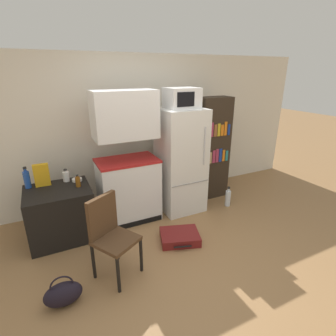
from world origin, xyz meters
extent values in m
plane|color=olive|center=(0.00, 0.00, 0.00)|extent=(24.00, 24.00, 0.00)
cube|color=silver|center=(0.20, 2.00, 1.20)|extent=(6.40, 0.10, 2.40)
cube|color=black|center=(-1.26, 1.25, 0.35)|extent=(0.81, 0.69, 0.71)
cube|color=white|center=(-0.28, 1.33, 0.46)|extent=(0.85, 0.55, 0.92)
cube|color=#B21E1E|center=(-0.28, 1.33, 0.93)|extent=(0.87, 0.56, 0.03)
cube|color=white|center=(-0.28, 1.33, 1.59)|extent=(0.85, 0.47, 0.64)
cube|color=black|center=(-0.28, 1.05, 0.04)|extent=(0.82, 0.01, 0.08)
cube|color=silver|center=(0.57, 1.28, 0.81)|extent=(0.66, 0.64, 1.63)
cube|color=gray|center=(0.57, 0.96, 0.55)|extent=(0.63, 0.01, 0.01)
cylinder|color=silver|center=(0.79, 0.95, 1.11)|extent=(0.02, 0.02, 0.57)
cube|color=silver|center=(0.57, 1.28, 1.77)|extent=(0.46, 0.38, 0.29)
cube|color=black|center=(0.53, 1.08, 1.77)|extent=(0.27, 0.01, 0.20)
cube|color=#2D2319|center=(1.28, 1.45, 0.87)|extent=(0.56, 0.31, 1.75)
cube|color=slate|center=(1.08, 1.29, 0.79)|extent=(0.05, 0.01, 0.22)
cube|color=tan|center=(1.15, 1.29, 0.77)|extent=(0.05, 0.01, 0.19)
cube|color=#A33351|center=(1.21, 1.29, 0.79)|extent=(0.06, 0.01, 0.22)
cube|color=#A33351|center=(1.28, 1.29, 0.80)|extent=(0.05, 0.01, 0.23)
cube|color=#193899|center=(1.35, 1.29, 0.79)|extent=(0.05, 0.01, 0.23)
cube|color=orange|center=(1.41, 1.29, 0.78)|extent=(0.05, 0.01, 0.20)
cube|color=teal|center=(1.48, 1.29, 0.77)|extent=(0.05, 0.01, 0.18)
cube|color=black|center=(1.08, 1.29, 1.23)|extent=(0.04, 0.01, 0.20)
cube|color=#A33351|center=(1.15, 1.29, 1.25)|extent=(0.04, 0.01, 0.23)
cube|color=brown|center=(1.21, 1.29, 1.23)|extent=(0.05, 0.01, 0.20)
cube|color=gold|center=(1.28, 1.29, 1.24)|extent=(0.05, 0.01, 0.21)
cube|color=orange|center=(1.35, 1.29, 1.22)|extent=(0.06, 0.01, 0.18)
cube|color=orange|center=(1.41, 1.29, 1.25)|extent=(0.05, 0.01, 0.23)
cube|color=#193899|center=(1.48, 1.29, 1.22)|extent=(0.04, 0.01, 0.18)
cylinder|color=#1E47A3|center=(-1.58, 1.48, 0.82)|extent=(0.08, 0.08, 0.22)
cylinder|color=#1E47A3|center=(-1.58, 1.48, 0.95)|extent=(0.04, 0.04, 0.04)
cylinder|color=black|center=(-1.58, 1.48, 0.98)|extent=(0.04, 0.04, 0.02)
cylinder|color=white|center=(-1.11, 1.49, 0.77)|extent=(0.09, 0.09, 0.14)
cylinder|color=white|center=(-1.11, 1.49, 0.85)|extent=(0.04, 0.04, 0.02)
cylinder|color=black|center=(-1.11, 1.49, 0.87)|extent=(0.05, 0.05, 0.01)
cylinder|color=brown|center=(-0.99, 1.23, 0.77)|extent=(0.06, 0.06, 0.13)
cylinder|color=brown|center=(-0.99, 1.23, 0.85)|extent=(0.03, 0.03, 0.02)
cylinder|color=black|center=(-0.99, 1.23, 0.86)|extent=(0.03, 0.03, 0.01)
cylinder|color=silver|center=(-0.98, 1.43, 0.72)|extent=(0.13, 0.13, 0.04)
cube|color=gold|center=(-1.40, 1.46, 0.86)|extent=(0.19, 0.07, 0.30)
cylinder|color=black|center=(-0.85, -0.03, 0.21)|extent=(0.04, 0.04, 0.42)
cylinder|color=black|center=(-0.53, 0.16, 0.21)|extent=(0.04, 0.04, 0.42)
cylinder|color=black|center=(-1.03, 0.28, 0.21)|extent=(0.04, 0.04, 0.42)
cylinder|color=black|center=(-0.72, 0.47, 0.21)|extent=(0.04, 0.04, 0.42)
cube|color=#4C331E|center=(-0.78, 0.22, 0.44)|extent=(0.55, 0.55, 0.04)
cube|color=#4C331E|center=(-0.87, 0.37, 0.69)|extent=(0.35, 0.24, 0.46)
cube|color=maroon|center=(0.13, 0.46, 0.06)|extent=(0.60, 0.53, 0.12)
cylinder|color=black|center=(0.06, 0.26, 0.06)|extent=(0.22, 0.09, 0.02)
ellipsoid|color=black|center=(-1.37, 0.06, 0.12)|extent=(0.36, 0.20, 0.24)
torus|color=black|center=(-1.37, 0.06, 0.23)|extent=(0.21, 0.02, 0.21)
cylinder|color=silver|center=(1.32, 0.97, 0.13)|extent=(0.09, 0.09, 0.27)
cylinder|color=silver|center=(1.32, 0.97, 0.29)|extent=(0.04, 0.04, 0.05)
cylinder|color=black|center=(1.32, 0.97, 0.33)|extent=(0.05, 0.05, 0.03)
camera|label=1|loc=(-1.31, -2.13, 2.14)|focal=28.00mm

